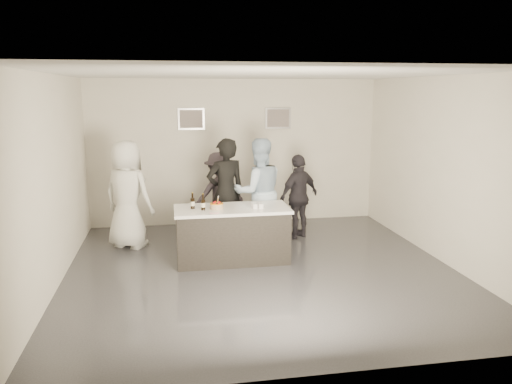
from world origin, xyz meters
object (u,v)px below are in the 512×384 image
at_px(beer_bottle_a, 193,201).
at_px(beer_bottle_b, 203,202).
at_px(person_main_blue, 259,192).
at_px(person_main_black, 226,193).
at_px(person_guest_right, 299,196).
at_px(person_guest_back, 219,194).
at_px(bar_counter, 232,234).
at_px(cake, 217,206).
at_px(person_guest_left, 128,194).

xyz_separation_m(beer_bottle_a, beer_bottle_b, (0.16, -0.13, 0.00)).
bearing_deg(person_main_blue, beer_bottle_b, 35.65).
distance_m(person_main_black, person_guest_right, 1.46).
relative_size(person_main_black, person_guest_back, 1.21).
bearing_deg(person_guest_back, bar_counter, 75.58).
height_order(beer_bottle_b, person_guest_right, person_guest_right).
relative_size(bar_counter, cake, 8.70).
xyz_separation_m(beer_bottle_b, person_guest_left, (-1.25, 1.16, -0.07)).
height_order(bar_counter, person_main_blue, person_main_blue).
relative_size(cake, person_main_blue, 0.11).
height_order(person_main_blue, person_guest_back, person_main_blue).
height_order(beer_bottle_b, person_guest_back, person_guest_back).
bearing_deg(cake, person_main_black, 74.36).
relative_size(cake, person_guest_back, 0.13).
bearing_deg(bar_counter, person_guest_back, 91.55).
bearing_deg(beer_bottle_a, beer_bottle_b, -39.25).
relative_size(bar_counter, person_guest_left, 0.97).
distance_m(cake, beer_bottle_b, 0.25).
bearing_deg(person_main_black, person_guest_left, -23.35).
bearing_deg(bar_counter, beer_bottle_a, 177.02).
height_order(person_guest_right, person_guest_back, person_guest_back).
xyz_separation_m(beer_bottle_a, person_guest_back, (0.59, 1.55, -0.22)).
xyz_separation_m(person_main_black, person_main_blue, (0.60, 0.01, -0.01)).
bearing_deg(person_guest_left, person_guest_right, -146.28).
distance_m(beer_bottle_a, person_main_blue, 1.48).
height_order(beer_bottle_a, beer_bottle_b, same).
xyz_separation_m(cake, person_guest_left, (-1.47, 1.10, 0.02)).
height_order(cake, person_main_black, person_main_black).
xyz_separation_m(person_guest_left, person_guest_back, (1.68, 0.52, -0.15)).
xyz_separation_m(beer_bottle_a, person_main_blue, (1.23, 0.82, -0.06)).
xyz_separation_m(cake, person_main_black, (0.25, 0.88, 0.04)).
height_order(cake, person_main_blue, person_main_blue).
distance_m(person_main_black, person_guest_left, 1.73).
height_order(cake, person_guest_right, person_guest_right).
height_order(person_guest_left, person_guest_back, person_guest_left).
height_order(bar_counter, person_guest_left, person_guest_left).
distance_m(person_main_blue, person_guest_back, 0.98).
relative_size(beer_bottle_b, person_guest_right, 0.16).
relative_size(cake, beer_bottle_b, 0.82).
bearing_deg(beer_bottle_a, cake, -10.52).
relative_size(person_main_blue, person_guest_right, 1.21).
relative_size(person_main_blue, person_guest_back, 1.20).
relative_size(cake, person_guest_left, 0.11).
relative_size(beer_bottle_b, person_guest_left, 0.14).
bearing_deg(cake, person_guest_back, 82.69).
distance_m(cake, person_main_black, 0.92).
height_order(bar_counter, cake, cake).
relative_size(cake, person_guest_right, 0.13).
bearing_deg(person_guest_right, beer_bottle_b, 2.24).
bearing_deg(person_guest_left, bar_counter, -179.22).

